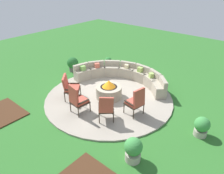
# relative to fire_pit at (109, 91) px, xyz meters

# --- Properties ---
(ground_plane) EXTENTS (24.00, 24.00, 0.00)m
(ground_plane) POSITION_rel_fire_pit_xyz_m (0.00, 0.00, -0.36)
(ground_plane) COLOR #2D6B28
(patio_circle) EXTENTS (5.23, 5.23, 0.06)m
(patio_circle) POSITION_rel_fire_pit_xyz_m (0.00, 0.00, -0.33)
(patio_circle) COLOR #9E9384
(patio_circle) RESTS_ON ground_plane
(mulch_bed_left) EXTENTS (1.71, 1.28, 0.04)m
(mulch_bed_left) POSITION_rel_fire_pit_xyz_m (-2.35, -3.38, -0.34)
(mulch_bed_left) COLOR #472B19
(mulch_bed_left) RESTS_ON ground_plane
(fire_pit) EXTENTS (1.06, 1.06, 0.77)m
(fire_pit) POSITION_rel_fire_pit_xyz_m (0.00, 0.00, 0.00)
(fire_pit) COLOR #9E937F
(fire_pit) RESTS_ON patio_circle
(curved_stone_bench) EXTENTS (4.27, 2.32, 0.74)m
(curved_stone_bench) POSITION_rel_fire_pit_xyz_m (-0.46, 1.55, 0.01)
(curved_stone_bench) COLOR #9E937F
(curved_stone_bench) RESTS_ON patio_circle
(lounge_chair_front_left) EXTENTS (0.85, 0.87, 1.03)m
(lounge_chair_front_left) POSITION_rel_fire_pit_xyz_m (-1.14, -1.07, 0.23)
(lounge_chair_front_left) COLOR #2D2319
(lounge_chair_front_left) RESTS_ON patio_circle
(lounge_chair_front_right) EXTENTS (0.60, 0.62, 1.16)m
(lounge_chair_front_right) POSITION_rel_fire_pit_xyz_m (-0.13, -1.57, 0.28)
(lounge_chair_front_right) COLOR #2D2319
(lounge_chair_front_right) RESTS_ON patio_circle
(lounge_chair_back_left) EXTENTS (0.74, 0.75, 1.01)m
(lounge_chair_back_left) POSITION_rel_fire_pit_xyz_m (0.95, -1.23, 0.23)
(lounge_chair_back_left) COLOR #2D2319
(lounge_chair_back_left) RESTS_ON patio_circle
(lounge_chair_back_right) EXTENTS (0.64, 0.64, 1.09)m
(lounge_chair_back_right) POSITION_rel_fire_pit_xyz_m (1.54, -0.30, 0.26)
(lounge_chair_back_right) COLOR #2D2319
(lounge_chair_back_right) RESTS_ON patio_circle
(potted_plant_0) EXTENTS (0.49, 0.49, 0.68)m
(potted_plant_0) POSITION_rel_fire_pit_xyz_m (3.73, 0.18, -0.01)
(potted_plant_0) COLOR #A89E8E
(potted_plant_0) RESTS_ON ground_plane
(potted_plant_1) EXTENTS (0.51, 0.51, 0.75)m
(potted_plant_1) POSITION_rel_fire_pit_xyz_m (2.68, -2.06, 0.04)
(potted_plant_1) COLOR #A89E8E
(potted_plant_1) RESTS_ON ground_plane
(potted_plant_2) EXTENTS (0.58, 0.58, 0.76)m
(potted_plant_2) POSITION_rel_fire_pit_xyz_m (-3.27, 0.87, 0.05)
(potted_plant_2) COLOR #605B56
(potted_plant_2) RESTS_ON ground_plane
(potted_plant_3) EXTENTS (0.39, 0.39, 0.63)m
(potted_plant_3) POSITION_rel_fire_pit_xyz_m (-2.10, 2.35, -0.02)
(potted_plant_3) COLOR #605B56
(potted_plant_3) RESTS_ON ground_plane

